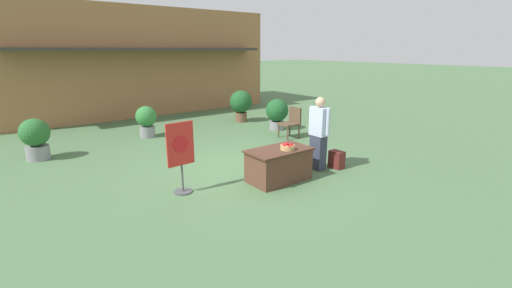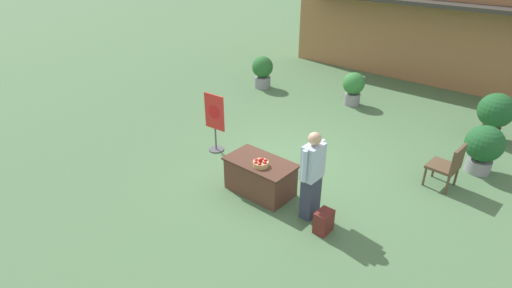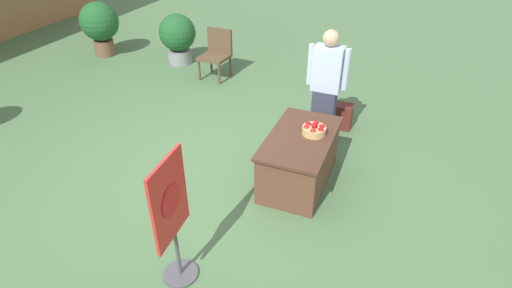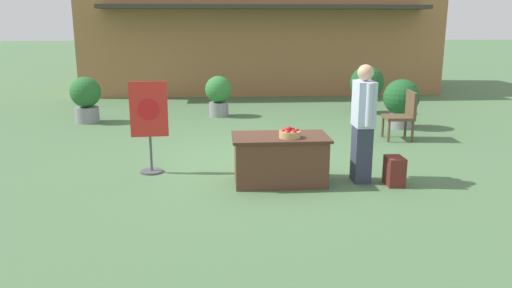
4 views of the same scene
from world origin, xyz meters
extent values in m
plane|color=#4C7047|center=(0.00, 0.00, 0.00)|extent=(120.00, 120.00, 0.00)
cube|color=#9E6B42|center=(0.85, 9.91, 2.23)|extent=(11.63, 4.49, 4.46)
cube|color=#38332D|center=(0.85, 7.22, 2.77)|extent=(9.89, 0.90, 0.12)
cube|color=brown|center=(0.28, -1.16, 0.34)|extent=(1.32, 0.75, 0.67)
cube|color=#492C20|center=(0.28, -1.16, 0.69)|extent=(1.40, 0.80, 0.04)
cylinder|color=tan|center=(0.40, -1.29, 0.76)|extent=(0.30, 0.30, 0.10)
sphere|color=#A30F14|center=(0.50, -1.29, 0.80)|extent=(0.08, 0.08, 0.08)
sphere|color=#A30F14|center=(0.45, -1.20, 0.80)|extent=(0.08, 0.08, 0.08)
sphere|color=red|center=(0.36, -1.20, 0.80)|extent=(0.08, 0.08, 0.08)
sphere|color=red|center=(0.30, -1.30, 0.80)|extent=(0.08, 0.08, 0.08)
sphere|color=#A30F14|center=(0.36, -1.39, 0.80)|extent=(0.08, 0.08, 0.08)
sphere|color=#A30F14|center=(0.45, -1.38, 0.80)|extent=(0.08, 0.08, 0.08)
sphere|color=#A30F14|center=(0.39, -1.29, 0.83)|extent=(0.08, 0.08, 0.08)
cube|color=#33384C|center=(1.49, -1.17, 0.42)|extent=(0.24, 0.34, 0.84)
cube|color=silver|center=(1.49, -1.17, 1.17)|extent=(0.27, 0.42, 0.66)
sphere|color=tan|center=(1.49, -1.17, 1.62)|extent=(0.23, 0.23, 0.23)
cylinder|color=silver|center=(1.48, -1.43, 1.19)|extent=(0.09, 0.09, 0.61)
cylinder|color=silver|center=(1.49, -0.91, 1.19)|extent=(0.09, 0.09, 0.61)
cube|color=maroon|center=(1.93, -1.39, 0.21)|extent=(0.24, 0.34, 0.42)
cylinder|color=#4C4C51|center=(-1.68, -0.49, 0.01)|extent=(0.36, 0.36, 0.03)
cylinder|color=#4C4C51|center=(-1.68, -0.49, 0.31)|extent=(0.04, 0.04, 0.55)
cube|color=red|center=(-1.68, -0.49, 1.01)|extent=(0.58, 0.07, 0.86)
cylinder|color=red|center=(-1.68, -0.51, 1.01)|extent=(0.32, 0.03, 0.32)
cylinder|color=brown|center=(2.74, 1.24, 0.21)|extent=(0.05, 0.05, 0.42)
cylinder|color=brown|center=(2.77, 1.71, 0.21)|extent=(0.05, 0.05, 0.42)
cylinder|color=brown|center=(3.21, 1.21, 0.21)|extent=(0.05, 0.05, 0.42)
cylinder|color=brown|center=(3.24, 1.68, 0.21)|extent=(0.05, 0.05, 0.42)
cube|color=brown|center=(2.99, 1.46, 0.45)|extent=(0.59, 0.59, 0.06)
cube|color=brown|center=(3.23, 1.44, 0.73)|extent=(0.10, 0.55, 0.50)
cylinder|color=gray|center=(-3.73, 3.75, 0.18)|extent=(0.55, 0.55, 0.37)
sphere|color=#28662D|center=(-3.73, 3.75, 0.72)|extent=(0.71, 0.71, 0.71)
cylinder|color=gray|center=(-0.61, 4.34, 0.18)|extent=(0.48, 0.48, 0.35)
sphere|color=#337A38|center=(-0.61, 4.34, 0.68)|extent=(0.67, 0.67, 0.67)
cylinder|color=gray|center=(3.45, 2.59, 0.15)|extent=(0.53, 0.53, 0.30)
sphere|color=#1E5628|center=(3.45, 2.59, 0.69)|extent=(0.80, 0.80, 0.80)
cylinder|color=brown|center=(3.23, 4.50, 0.18)|extent=(0.45, 0.45, 0.36)
sphere|color=#1E5628|center=(3.23, 4.50, 0.80)|extent=(0.87, 0.87, 0.87)
camera|label=1|loc=(-4.38, -6.44, 2.79)|focal=24.00mm
camera|label=2|loc=(4.63, -6.40, 4.67)|focal=28.00mm
camera|label=3|loc=(-3.92, -2.23, 3.37)|focal=28.00mm
camera|label=4|loc=(-0.59, -8.16, 2.31)|focal=35.00mm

